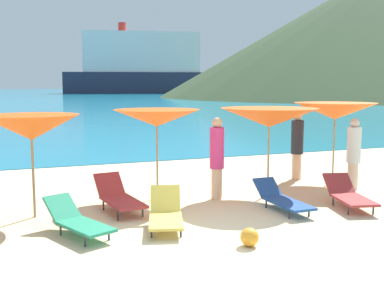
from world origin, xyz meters
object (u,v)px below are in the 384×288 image
beachgoer_2 (217,156)px  beach_ball (250,237)px  umbrella_1 (31,128)px  lounge_chair_0 (166,214)px  lounge_chair_7 (348,194)px  cruise_ship (142,66)px  lounge_chair_4 (282,199)px  beachgoer_0 (297,144)px  beachgoer_1 (354,152)px  umbrella_2 (157,118)px  lounge_chair_6 (119,196)px  umbrella_3 (269,118)px  lounge_chair_2 (78,220)px  umbrella_4 (335,111)px

beachgoer_2 → beach_ball: size_ratio=6.15×
umbrella_1 → lounge_chair_0: size_ratio=1.41×
lounge_chair_7 → cruise_ship: size_ratio=0.03×
lounge_chair_4 → beachgoer_0: size_ratio=0.91×
lounge_chair_4 → beachgoer_1: size_ratio=0.95×
umbrella_2 → lounge_chair_6: 2.07m
lounge_chair_4 → beachgoer_1: 3.02m
umbrella_3 → beachgoer_2: 1.54m
lounge_chair_0 → lounge_chair_6: lounge_chair_0 is taller
umbrella_2 → lounge_chair_6: bearing=-142.8°
umbrella_3 → beachgoer_1: 2.52m
umbrella_1 → beachgoer_1: (7.60, -0.21, -0.84)m
lounge_chair_4 → lounge_chair_0: bearing=-172.4°
umbrella_3 → beachgoer_0: bearing=39.2°
lounge_chair_0 → beachgoer_1: size_ratio=0.81×
lounge_chair_2 → lounge_chair_4: size_ratio=0.99×
beachgoer_0 → cruise_ship: 153.36m
lounge_chair_4 → beachgoer_0: 3.50m
umbrella_4 → lounge_chair_6: (-6.08, -0.89, -1.61)m
umbrella_1 → umbrella_3: size_ratio=0.87×
umbrella_4 → beachgoer_2: bearing=-169.7°
umbrella_2 → beachgoer_2: (1.23, -0.63, -0.85)m
lounge_chair_2 → beachgoer_1: size_ratio=0.95×
lounge_chair_6 → beachgoer_0: 5.61m
lounge_chair_6 → beachgoer_0: size_ratio=0.95×
umbrella_3 → beachgoer_0: umbrella_3 is taller
beachgoer_2 → cruise_ship: size_ratio=0.04×
umbrella_2 → beach_ball: umbrella_2 is taller
umbrella_4 → umbrella_3: bearing=-162.5°
umbrella_3 → beachgoer_0: size_ratio=1.25×
umbrella_3 → umbrella_4: bearing=17.5°
beachgoer_0 → beachgoer_2: (-3.03, -1.33, 0.01)m
beach_ball → beachgoer_2: bearing=75.4°
lounge_chair_2 → umbrella_4: bearing=-5.6°
lounge_chair_2 → lounge_chair_4: 4.23m
lounge_chair_0 → umbrella_2: bearing=93.8°
cruise_ship → beach_ball: bearing=-91.7°
beachgoer_0 → beachgoer_1: 1.70m
cruise_ship → umbrella_4: bearing=-90.4°
umbrella_2 → lounge_chair_2: (-2.10, -2.14, -1.59)m
lounge_chair_4 → cruise_ship: size_ratio=0.03×
umbrella_2 → beachgoer_2: bearing=-27.1°
umbrella_2 → lounge_chair_7: (3.56, -2.31, -1.57)m
beachgoer_1 → lounge_chair_0: bearing=154.4°
lounge_chair_6 → beachgoer_2: (2.32, 0.20, 0.70)m
umbrella_2 → beachgoer_0: (4.26, 0.70, -0.86)m
umbrella_2 → lounge_chair_4: umbrella_2 is taller
beachgoer_2 → umbrella_2: bearing=-59.7°
lounge_chair_2 → beachgoer_1: beachgoer_1 is taller
lounge_chair_0 → cruise_ship: cruise_ship is taller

